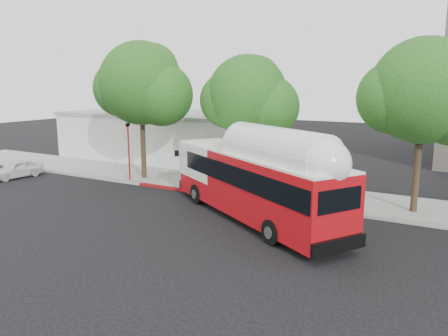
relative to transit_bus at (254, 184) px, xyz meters
The scene contains 11 objects.
ground 2.79m from the transit_bus, 158.11° to the right, with size 120.00×120.00×0.00m, color black.
sidewalk 6.29m from the transit_bus, 108.87° to the left, with size 60.00×5.00×0.15m, color gray.
curb_strip 4.08m from the transit_bus, 122.09° to the left, with size 60.00×0.30×0.15m, color gray.
red_curb_segment 6.11m from the transit_bus, 147.84° to the left, with size 10.00×0.32×0.16m, color maroon.
street_tree_left 12.47m from the transit_bus, 155.51° to the left, with size 6.67×5.80×9.74m.
street_tree_mid 7.13m from the transit_bus, 115.78° to the left, with size 5.75×5.00×8.62m.
street_tree_right 10.06m from the transit_bus, 34.13° to the left, with size 6.21×5.40×9.18m.
low_commercial_bldg 20.72m from the transit_bus, 140.36° to the left, with size 16.20×10.20×4.25m.
transit_bus is the anchor object (origin of this frame).
parked_car 19.53m from the transit_bus, behind, with size 3.84×1.55×1.31m, color silver.
signal_pole 11.89m from the transit_bus, 162.41° to the left, with size 0.12×0.39×4.14m.
Camera 1 is at (11.07, -18.66, 6.87)m, focal length 35.00 mm.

